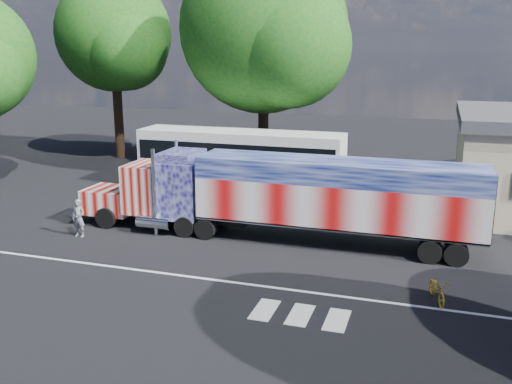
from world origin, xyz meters
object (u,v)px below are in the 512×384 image
(tree_nw_a, at_px, (115,34))
(woman, at_px, (79,218))
(bicycle, at_px, (437,289))
(tree_n_mid, at_px, (266,30))
(coach_bus, at_px, (240,160))
(semi_truck, at_px, (285,195))

(tree_nw_a, bearing_deg, woman, -65.05)
(bicycle, bearing_deg, tree_n_mid, 105.76)
(coach_bus, height_order, tree_nw_a, tree_nw_a)
(semi_truck, distance_m, bicycle, 8.23)
(woman, xyz_separation_m, tree_n_mid, (4.14, 15.67, 8.62))
(semi_truck, relative_size, tree_nw_a, 1.39)
(woman, relative_size, tree_nw_a, 0.13)
(coach_bus, height_order, bicycle, coach_bus)
(bicycle, relative_size, tree_n_mid, 0.11)
(coach_bus, relative_size, woman, 7.07)
(semi_truck, distance_m, coach_bus, 9.34)
(coach_bus, xyz_separation_m, bicycle, (11.49, -12.59, -1.43))
(semi_truck, height_order, tree_nw_a, tree_nw_a)
(semi_truck, bearing_deg, tree_nw_a, 138.95)
(semi_truck, xyz_separation_m, bicycle, (6.60, -4.64, -1.64))
(tree_nw_a, height_order, tree_n_mid, tree_n_mid)
(semi_truck, xyz_separation_m, coach_bus, (-4.90, 7.96, -0.21))
(coach_bus, bearing_deg, semi_truck, -58.40)
(coach_bus, bearing_deg, bicycle, -47.61)
(semi_truck, distance_m, woman, 9.45)
(semi_truck, relative_size, bicycle, 11.56)
(woman, distance_m, tree_nw_a, 20.93)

